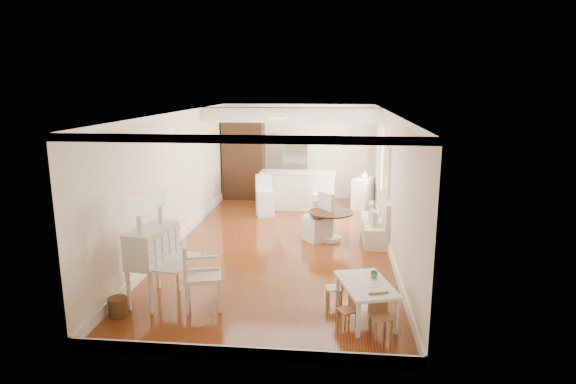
% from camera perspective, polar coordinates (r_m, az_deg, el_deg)
% --- Properties ---
extents(room, '(9.00, 9.04, 2.82)m').
position_cam_1_polar(room, '(10.26, -0.38, 4.93)').
color(room, brown).
rests_on(room, ground).
extents(secretary_bureau, '(1.09, 1.10, 1.20)m').
position_cam_1_polar(secretary_bureau, '(7.91, -15.68, -8.24)').
color(secretary_bureau, silver).
rests_on(secretary_bureau, ground).
extents(gustavian_armchair, '(0.74, 0.74, 1.05)m').
position_cam_1_polar(gustavian_armchair, '(7.53, -10.10, -9.63)').
color(gustavian_armchair, beige).
rests_on(gustavian_armchair, ground).
extents(wicker_basket, '(0.37, 0.37, 0.28)m').
position_cam_1_polar(wicker_basket, '(7.73, -19.53, -12.69)').
color(wicker_basket, brown).
rests_on(wicker_basket, ground).
extents(kids_table, '(0.94, 1.24, 0.55)m').
position_cam_1_polar(kids_table, '(7.25, 9.17, -12.64)').
color(kids_table, silver).
rests_on(kids_table, ground).
extents(kids_chair_a, '(0.33, 0.33, 0.50)m').
position_cam_1_polar(kids_chair_a, '(7.03, 7.04, -13.66)').
color(kids_chair_a, '#9F6E48').
rests_on(kids_chair_a, ground).
extents(kids_chair_b, '(0.29, 0.29, 0.53)m').
position_cam_1_polar(kids_chair_b, '(7.66, 5.52, -11.19)').
color(kids_chair_b, '#9A7146').
rests_on(kids_chair_b, ground).
extents(kids_chair_c, '(0.35, 0.35, 0.59)m').
position_cam_1_polar(kids_chair_c, '(6.84, 10.97, -14.16)').
color(kids_chair_c, '#AA784D').
rests_on(kids_chair_c, ground).
extents(banquette, '(0.52, 1.60, 0.98)m').
position_cam_1_polar(banquette, '(10.72, 10.19, -3.09)').
color(banquette, silver).
rests_on(banquette, ground).
extents(dining_table, '(1.10, 1.10, 0.66)m').
position_cam_1_polar(dining_table, '(10.57, 5.08, -4.06)').
color(dining_table, '#422315').
rests_on(dining_table, ground).
extents(slip_chair_near, '(0.71, 0.71, 1.05)m').
position_cam_1_polar(slip_chair_near, '(10.55, 3.52, -2.97)').
color(slip_chair_near, white).
rests_on(slip_chair_near, ground).
extents(slip_chair_far, '(0.55, 0.56, 0.83)m').
position_cam_1_polar(slip_chair_far, '(11.07, 3.30, -2.80)').
color(slip_chair_far, white).
rests_on(slip_chair_far, ground).
extents(breakfast_counter, '(2.05, 0.65, 1.03)m').
position_cam_1_polar(breakfast_counter, '(13.24, 1.16, 0.22)').
color(breakfast_counter, white).
rests_on(breakfast_counter, ground).
extents(bar_stool_left, '(0.54, 0.54, 1.07)m').
position_cam_1_polar(bar_stool_left, '(12.50, -2.74, -0.44)').
color(bar_stool_left, white).
rests_on(bar_stool_left, ground).
extents(bar_stool_right, '(0.39, 0.39, 0.93)m').
position_cam_1_polar(bar_stool_right, '(12.54, 3.75, -0.74)').
color(bar_stool_right, white).
rests_on(bar_stool_right, ground).
extents(pantry_cabinet, '(1.20, 0.60, 2.30)m').
position_cam_1_polar(pantry_cabinet, '(14.40, -5.26, 3.74)').
color(pantry_cabinet, '#381E11').
rests_on(pantry_cabinet, ground).
extents(fridge, '(0.75, 0.65, 1.80)m').
position_cam_1_polar(fridge, '(14.18, 2.30, 2.62)').
color(fridge, silver).
rests_on(fridge, ground).
extents(sideboard, '(0.71, 0.97, 0.85)m').
position_cam_1_polar(sideboard, '(13.46, 8.94, -0.12)').
color(sideboard, white).
rests_on(sideboard, ground).
extents(pencil_cup, '(0.12, 0.12, 0.09)m').
position_cam_1_polar(pencil_cup, '(7.35, 10.16, -9.59)').
color(pencil_cup, '#5B8E53').
rests_on(pencil_cup, kids_table).
extents(branch_vase, '(0.20, 0.20, 0.20)m').
position_cam_1_polar(branch_vase, '(13.33, 9.03, 2.04)').
color(branch_vase, white).
rests_on(branch_vase, sideboard).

